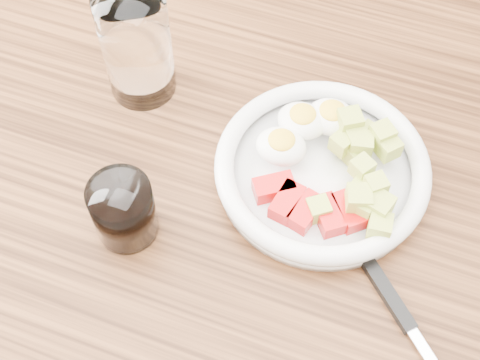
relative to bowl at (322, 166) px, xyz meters
name	(u,v)px	position (x,y,z in m)	size (l,w,h in m)	color
dining_table	(245,244)	(-0.07, -0.06, -0.12)	(1.50, 0.90, 0.77)	brown
bowl	(322,166)	(0.00, 0.00, 0.00)	(0.24, 0.24, 0.06)	white
fork	(399,311)	(0.12, -0.13, -0.02)	(0.17, 0.16, 0.01)	black
water_glass	(136,45)	(-0.25, 0.05, 0.05)	(0.08, 0.08, 0.15)	white
coffee_glass	(123,211)	(-0.18, -0.14, 0.02)	(0.07, 0.07, 0.08)	white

